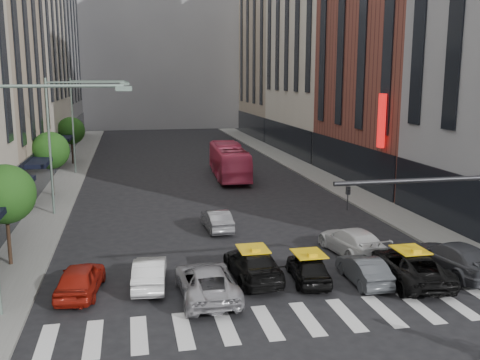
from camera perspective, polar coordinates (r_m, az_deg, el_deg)
ground at (r=20.03m, az=6.93°, el=-16.42°), size 160.00×160.00×0.00m
sidewalk_left at (r=48.01m, az=-18.33°, el=-0.60°), size 3.00×96.00×0.15m
sidewalk_right at (r=50.76m, az=8.40°, el=0.44°), size 3.00×96.00×0.15m
building_left_d at (r=82.77m, az=-20.18°, el=14.26°), size 8.00×18.00×30.00m
building_right_b at (r=49.58m, az=16.25°, el=14.89°), size 8.00×18.00×26.00m
building_right_d at (r=85.09m, az=3.90°, el=14.10°), size 8.00×18.00×28.00m
building_far at (r=102.36m, az=-8.84°, el=15.69°), size 30.00×10.00×36.00m
tree_near at (r=28.00m, az=-23.77°, el=-1.41°), size 2.88×2.88×4.95m
tree_mid at (r=43.56m, az=-19.57°, el=2.98°), size 2.88×2.88×4.95m
tree_far at (r=59.36m, az=-17.58°, el=5.04°), size 2.88×2.88×4.95m
streetlamp_near at (r=21.47m, az=-22.85°, el=1.30°), size 5.38×0.25×9.00m
streetlamp_mid at (r=37.18m, az=-18.29°, el=5.30°), size 5.38×0.25×9.00m
streetlamp_far at (r=53.07m, az=-16.43°, el=6.91°), size 5.38×0.25×9.00m
liberty_sign at (r=41.32m, az=14.87°, el=6.12°), size 0.30×0.70×4.00m
car_red at (r=24.22m, az=-16.67°, el=-10.06°), size 2.14×4.24×1.39m
car_white_front at (r=24.41m, az=-9.60°, el=-9.69°), size 1.73×4.06×1.30m
car_silver at (r=22.98m, az=-3.58°, el=-10.75°), size 2.41×5.06×1.40m
taxi_left at (r=24.92m, az=1.39°, el=-8.95°), size 2.19×4.97×1.42m
taxi_center at (r=24.82m, az=7.31°, el=-9.26°), size 1.95×3.96×1.30m
car_grey_mid at (r=25.12m, az=13.06°, el=-9.29°), size 1.40×3.80×1.24m
taxi_right at (r=25.83m, az=17.61°, el=-8.70°), size 2.92×5.47×1.46m
car_grey_curb at (r=27.47m, az=21.81°, el=-7.73°), size 2.63×5.45×1.53m
car_row2_left at (r=32.65m, az=-2.48°, el=-4.26°), size 1.52×3.95×1.28m
car_row2_right at (r=28.82m, az=11.84°, el=-6.42°), size 2.52×5.08×1.42m
bus at (r=49.55m, az=-1.18°, el=2.03°), size 3.24×11.26×3.10m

